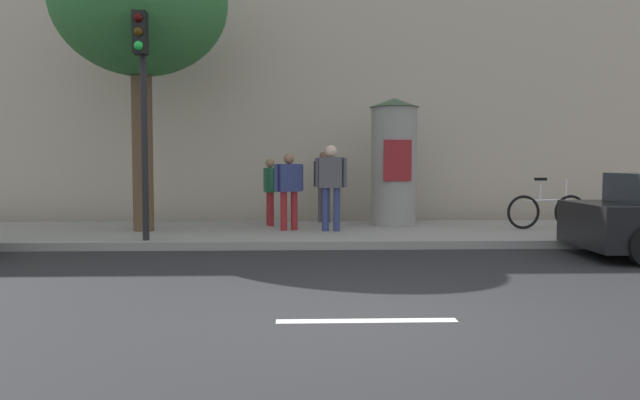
% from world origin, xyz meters
% --- Properties ---
extents(ground_plane, '(80.00, 80.00, 0.00)m').
position_xyz_m(ground_plane, '(0.00, 0.00, 0.00)').
color(ground_plane, '#232326').
extents(sidewalk_curb, '(36.00, 4.00, 0.15)m').
position_xyz_m(sidewalk_curb, '(0.00, 7.00, 0.07)').
color(sidewalk_curb, gray).
rests_on(sidewalk_curb, ground_plane).
extents(lane_markings, '(25.80, 0.16, 0.01)m').
position_xyz_m(lane_markings, '(0.00, 0.00, 0.00)').
color(lane_markings, silver).
rests_on(lane_markings, ground_plane).
extents(building_backdrop, '(36.00, 5.00, 9.32)m').
position_xyz_m(building_backdrop, '(0.00, 12.00, 4.66)').
color(building_backdrop, '#B7A893').
rests_on(building_backdrop, ground_plane).
extents(traffic_light, '(0.24, 0.45, 4.07)m').
position_xyz_m(traffic_light, '(-3.45, 5.24, 2.90)').
color(traffic_light, black).
rests_on(traffic_light, sidewalk_curb).
extents(poster_column, '(1.12, 1.12, 2.85)m').
position_xyz_m(poster_column, '(1.48, 7.94, 1.59)').
color(poster_column, gray).
rests_on(poster_column, sidewalk_curb).
extents(street_tree, '(3.55, 3.55, 6.19)m').
position_xyz_m(street_tree, '(-3.88, 6.93, 4.79)').
color(street_tree, brown).
rests_on(street_tree, sidewalk_curb).
extents(pedestrian_near_pole, '(0.31, 0.66, 1.50)m').
position_xyz_m(pedestrian_near_pole, '(-1.30, 7.89, 1.03)').
color(pedestrian_near_pole, maroon).
rests_on(pedestrian_near_pole, sidewalk_curb).
extents(pedestrian_with_bag, '(0.60, 0.45, 1.60)m').
position_xyz_m(pedestrian_with_bag, '(-0.87, 6.91, 1.10)').
color(pedestrian_with_bag, maroon).
rests_on(pedestrian_with_bag, sidewalk_curb).
extents(pedestrian_in_dark_shirt, '(0.48, 0.56, 1.67)m').
position_xyz_m(pedestrian_in_dark_shirt, '(-0.06, 8.59, 1.14)').
color(pedestrian_in_dark_shirt, '#4C4C51').
rests_on(pedestrian_in_dark_shirt, sidewalk_curb).
extents(pedestrian_tallest, '(0.64, 0.31, 1.76)m').
position_xyz_m(pedestrian_tallest, '(0.00, 6.72, 1.20)').
color(pedestrian_tallest, navy).
rests_on(pedestrian_tallest, sidewalk_curb).
extents(bicycle_leaning, '(1.77, 0.19, 1.09)m').
position_xyz_m(bicycle_leaning, '(4.63, 7.01, 0.54)').
color(bicycle_leaning, black).
rests_on(bicycle_leaning, sidewalk_curb).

